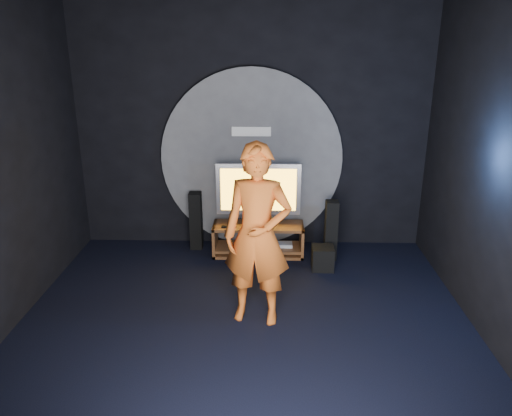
{
  "coord_description": "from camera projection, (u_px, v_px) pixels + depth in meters",
  "views": [
    {
      "loc": [
        0.25,
        -4.56,
        3.01
      ],
      "look_at": [
        0.1,
        1.05,
        1.05
      ],
      "focal_mm": 35.0,
      "sensor_mm": 36.0,
      "label": 1
    }
  ],
  "objects": [
    {
      "name": "tv",
      "position": [
        258.0,
        191.0,
        6.99
      ],
      "size": [
        1.18,
        0.22,
        0.87
      ],
      "color": "#BBBBC3",
      "rests_on": "media_console"
    },
    {
      "name": "tower_speaker_left",
      "position": [
        196.0,
        221.0,
        7.3
      ],
      "size": [
        0.17,
        0.19,
        0.85
      ],
      "primitive_type": "cube",
      "color": "black",
      "rests_on": "ground"
    },
    {
      "name": "center_speaker",
      "position": [
        258.0,
        223.0,
        6.92
      ],
      "size": [
        0.4,
        0.15,
        0.15
      ],
      "primitive_type": "cube",
      "color": "black",
      "rests_on": "media_console"
    },
    {
      "name": "front_wall",
      "position": [
        215.0,
        315.0,
        2.36
      ],
      "size": [
        5.0,
        0.04,
        3.5
      ],
      "primitive_type": "cube",
      "color": "black",
      "rests_on": "ground"
    },
    {
      "name": "media_console",
      "position": [
        259.0,
        241.0,
        7.17
      ],
      "size": [
        1.29,
        0.45,
        0.45
      ],
      "color": "brown",
      "rests_on": "ground"
    },
    {
      "name": "right_wall",
      "position": [
        509.0,
        177.0,
        4.66
      ],
      "size": [
        0.04,
        5.0,
        3.5
      ],
      "primitive_type": "cube",
      "color": "black",
      "rests_on": "ground"
    },
    {
      "name": "back_wall",
      "position": [
        252.0,
        128.0,
        7.08
      ],
      "size": [
        5.0,
        0.04,
        3.5
      ],
      "primitive_type": "cube",
      "color": "black",
      "rests_on": "ground"
    },
    {
      "name": "remote",
      "position": [
        228.0,
        227.0,
        6.98
      ],
      "size": [
        0.18,
        0.05,
        0.02
      ],
      "primitive_type": "cube",
      "color": "black",
      "rests_on": "media_console"
    },
    {
      "name": "tower_speaker_right",
      "position": [
        331.0,
        230.0,
        6.94
      ],
      "size": [
        0.17,
        0.19,
        0.85
      ],
      "primitive_type": "cube",
      "color": "black",
      "rests_on": "ground"
    },
    {
      "name": "player",
      "position": [
        257.0,
        236.0,
        5.27
      ],
      "size": [
        0.79,
        0.59,
        1.99
      ],
      "primitive_type": "imported",
      "rotation": [
        0.0,
        0.0,
        -0.16
      ],
      "color": "#C7561B",
      "rests_on": "ground"
    },
    {
      "name": "subwoofer",
      "position": [
        323.0,
        258.0,
        6.72
      ],
      "size": [
        0.29,
        0.29,
        0.32
      ],
      "primitive_type": "cube",
      "color": "black",
      "rests_on": "ground"
    },
    {
      "name": "wall_disc_panel",
      "position": [
        252.0,
        160.0,
        7.18
      ],
      "size": [
        2.6,
        0.11,
        2.6
      ],
      "color": "#515156",
      "rests_on": "ground"
    },
    {
      "name": "floor",
      "position": [
        244.0,
        334.0,
        5.3
      ],
      "size": [
        5.0,
        5.0,
        0.0
      ],
      "primitive_type": "plane",
      "color": "black",
      "rests_on": "ground"
    }
  ]
}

